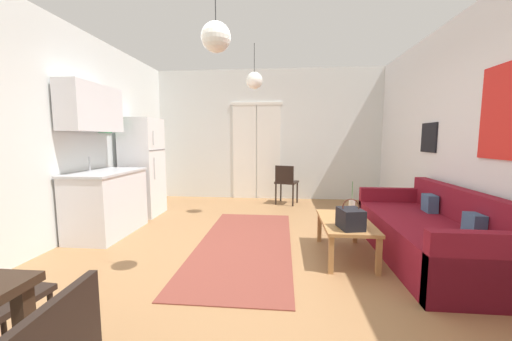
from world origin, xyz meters
The scene contains 14 objects.
ground_plane centered at (0.00, 0.00, -0.05)m, with size 5.52×7.24×0.10m, color #996D44.
wall_back centered at (-0.01, 3.37, 1.42)m, with size 5.12×0.13×2.86m.
wall_right centered at (2.51, 0.00, 1.43)m, with size 0.12×6.84×2.86m.
wall_left centered at (-2.51, 0.00, 1.43)m, with size 0.12×6.84×2.86m.
area_rug centered at (-0.13, 0.43, 0.01)m, with size 1.17×2.80×0.01m, color brown.
couch centered at (2.02, 0.17, 0.27)m, with size 0.92×2.07×0.80m.
coffee_table centered at (1.07, 0.18, 0.37)m, with size 0.54×1.00×0.42m.
bamboo_vase centered at (1.18, 0.37, 0.52)m, with size 0.07×0.07×0.42m.
handbag centered at (1.05, -0.12, 0.53)m, with size 0.27×0.31×0.32m.
refrigerator centered at (-2.10, 1.71, 0.85)m, with size 0.58×0.65×1.70m.
kitchen_counter centered at (-2.15, 0.66, 0.77)m, with size 0.65×1.14×2.08m.
accent_chair centered at (0.42, 2.75, 0.48)m, with size 0.52×0.51×0.81m.
pendant_lamp_near centered at (-0.21, -0.67, 2.19)m, with size 0.25×0.25×0.80m.
pendant_lamp_far centered at (-0.12, 1.63, 2.28)m, with size 0.27×0.27×0.71m.
Camera 1 is at (0.35, -3.11, 1.36)m, focal length 20.23 mm.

